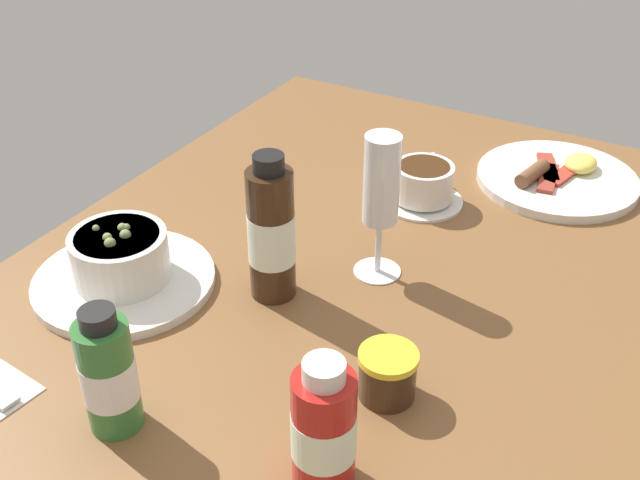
{
  "coord_description": "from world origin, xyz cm",
  "views": [
    {
      "loc": [
        73.86,
        36.14,
        58.93
      ],
      "look_at": [
        4.62,
        -2.86,
        6.97
      ],
      "focal_mm": 44.09,
      "sensor_mm": 36.0,
      "label": 1
    }
  ],
  "objects_px": {
    "jam_jar": "(387,374)",
    "sauce_bottle_brown": "(271,233)",
    "coffee_cup": "(422,184)",
    "sauce_bottle_red": "(324,429)",
    "breakfast_plate": "(558,178)",
    "wine_glass": "(381,188)",
    "sauce_bottle_green": "(108,375)",
    "porridge_bowl": "(121,264)"
  },
  "relations": [
    {
      "from": "jam_jar",
      "to": "sauce_bottle_brown",
      "type": "xyz_separation_m",
      "value": [
        -0.09,
        -0.2,
        0.06
      ]
    },
    {
      "from": "coffee_cup",
      "to": "sauce_bottle_red",
      "type": "relative_size",
      "value": 0.92
    },
    {
      "from": "coffee_cup",
      "to": "breakfast_plate",
      "type": "xyz_separation_m",
      "value": [
        -0.16,
        0.16,
        -0.02
      ]
    },
    {
      "from": "wine_glass",
      "to": "sauce_bottle_green",
      "type": "distance_m",
      "value": 0.39
    },
    {
      "from": "jam_jar",
      "to": "breakfast_plate",
      "type": "distance_m",
      "value": 0.55
    },
    {
      "from": "jam_jar",
      "to": "sauce_bottle_red",
      "type": "height_order",
      "value": "sauce_bottle_red"
    },
    {
      "from": "wine_glass",
      "to": "porridge_bowl",
      "type": "bearing_deg",
      "value": -55.59
    },
    {
      "from": "jam_jar",
      "to": "sauce_bottle_brown",
      "type": "height_order",
      "value": "sauce_bottle_brown"
    },
    {
      "from": "breakfast_plate",
      "to": "jam_jar",
      "type": "bearing_deg",
      "value": -3.43
    },
    {
      "from": "wine_glass",
      "to": "sauce_bottle_red",
      "type": "distance_m",
      "value": 0.35
    },
    {
      "from": "sauce_bottle_brown",
      "to": "coffee_cup",
      "type": "bearing_deg",
      "value": 166.47
    },
    {
      "from": "jam_jar",
      "to": "sauce_bottle_brown",
      "type": "distance_m",
      "value": 0.23
    },
    {
      "from": "sauce_bottle_brown",
      "to": "sauce_bottle_red",
      "type": "bearing_deg",
      "value": 41.31
    },
    {
      "from": "coffee_cup",
      "to": "wine_glass",
      "type": "relative_size",
      "value": 0.69
    },
    {
      "from": "coffee_cup",
      "to": "wine_glass",
      "type": "xyz_separation_m",
      "value": [
        0.19,
        0.02,
        0.09
      ]
    },
    {
      "from": "porridge_bowl",
      "to": "jam_jar",
      "type": "xyz_separation_m",
      "value": [
        0.01,
        0.37,
        -0.0
      ]
    },
    {
      "from": "jam_jar",
      "to": "breakfast_plate",
      "type": "relative_size",
      "value": 0.26
    },
    {
      "from": "jam_jar",
      "to": "sauce_bottle_green",
      "type": "bearing_deg",
      "value": -52.37
    },
    {
      "from": "porridge_bowl",
      "to": "wine_glass",
      "type": "bearing_deg",
      "value": 124.41
    },
    {
      "from": "breakfast_plate",
      "to": "coffee_cup",
      "type": "bearing_deg",
      "value": -45.85
    },
    {
      "from": "coffee_cup",
      "to": "sauce_bottle_brown",
      "type": "distance_m",
      "value": 0.31
    },
    {
      "from": "sauce_bottle_green",
      "to": "sauce_bottle_brown",
      "type": "bearing_deg",
      "value": 175.47
    },
    {
      "from": "porridge_bowl",
      "to": "coffee_cup",
      "type": "height_order",
      "value": "porridge_bowl"
    },
    {
      "from": "porridge_bowl",
      "to": "coffee_cup",
      "type": "bearing_deg",
      "value": 147.02
    },
    {
      "from": "sauce_bottle_brown",
      "to": "sauce_bottle_green",
      "type": "height_order",
      "value": "sauce_bottle_brown"
    },
    {
      "from": "jam_jar",
      "to": "sauce_bottle_red",
      "type": "relative_size",
      "value": 0.44
    },
    {
      "from": "coffee_cup",
      "to": "breakfast_plate",
      "type": "distance_m",
      "value": 0.22
    },
    {
      "from": "sauce_bottle_brown",
      "to": "jam_jar",
      "type": "bearing_deg",
      "value": 64.88
    },
    {
      "from": "breakfast_plate",
      "to": "sauce_bottle_green",
      "type": "bearing_deg",
      "value": -19.47
    },
    {
      "from": "coffee_cup",
      "to": "sauce_bottle_red",
      "type": "bearing_deg",
      "value": 13.45
    },
    {
      "from": "porridge_bowl",
      "to": "sauce_bottle_brown",
      "type": "relative_size",
      "value": 1.2
    },
    {
      "from": "wine_glass",
      "to": "breakfast_plate",
      "type": "bearing_deg",
      "value": 158.35
    },
    {
      "from": "coffee_cup",
      "to": "jam_jar",
      "type": "relative_size",
      "value": 2.1
    },
    {
      "from": "sauce_bottle_red",
      "to": "sauce_bottle_green",
      "type": "relative_size",
      "value": 1.0
    },
    {
      "from": "wine_glass",
      "to": "breakfast_plate",
      "type": "height_order",
      "value": "wine_glass"
    },
    {
      "from": "coffee_cup",
      "to": "wine_glass",
      "type": "distance_m",
      "value": 0.22
    },
    {
      "from": "coffee_cup",
      "to": "breakfast_plate",
      "type": "height_order",
      "value": "coffee_cup"
    },
    {
      "from": "porridge_bowl",
      "to": "wine_glass",
      "type": "distance_m",
      "value": 0.33
    },
    {
      "from": "wine_glass",
      "to": "breakfast_plate",
      "type": "relative_size",
      "value": 0.79
    },
    {
      "from": "sauce_bottle_brown",
      "to": "sauce_bottle_green",
      "type": "xyz_separation_m",
      "value": [
        0.26,
        -0.02,
        -0.02
      ]
    },
    {
      "from": "porridge_bowl",
      "to": "breakfast_plate",
      "type": "xyz_separation_m",
      "value": [
        -0.53,
        0.4,
        -0.02
      ]
    },
    {
      "from": "porridge_bowl",
      "to": "breakfast_plate",
      "type": "bearing_deg",
      "value": 142.74
    }
  ]
}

